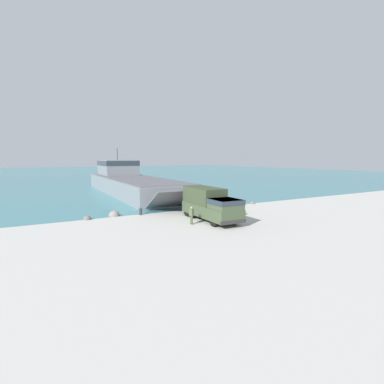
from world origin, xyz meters
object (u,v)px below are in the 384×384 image
at_px(military_truck, 210,204).
at_px(mooring_bollard, 140,211).
at_px(soldier_on_ramp, 191,214).
at_px(landing_craft, 130,181).

relative_size(military_truck, mooring_bollard, 10.08).
relative_size(military_truck, soldier_on_ramp, 4.77).
bearing_deg(mooring_bollard, military_truck, -49.89).
xyz_separation_m(military_truck, mooring_bollard, (-5.00, 5.94, -1.17)).
bearing_deg(mooring_bollard, soldier_on_ramp, -69.60).
distance_m(military_truck, mooring_bollard, 7.85).
distance_m(soldier_on_ramp, mooring_bollard, 7.14).
height_order(landing_craft, military_truck, landing_craft).
bearing_deg(mooring_bollard, landing_craft, 74.51).
bearing_deg(landing_craft, soldier_on_ramp, -94.92).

